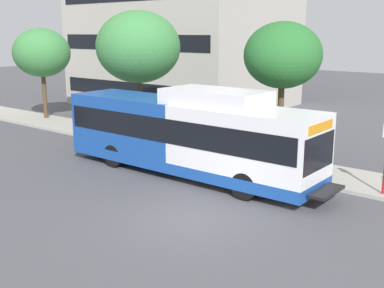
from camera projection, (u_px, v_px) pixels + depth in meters
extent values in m
plane|color=#4C4C51|center=(44.00, 174.00, 20.06)|extent=(120.00, 120.00, 0.00)
cube|color=#A8A399|center=(187.00, 149.00, 24.14)|extent=(3.00, 56.00, 0.14)
cube|color=white|center=(246.00, 145.00, 17.90)|extent=(2.54, 5.80, 2.73)
cube|color=#19479E|center=(136.00, 126.00, 21.43)|extent=(2.54, 5.80, 2.73)
cube|color=#19479E|center=(186.00, 162.00, 19.93)|extent=(2.57, 11.60, 0.44)
cube|color=black|center=(186.00, 126.00, 19.58)|extent=(2.58, 11.25, 0.96)
cube|color=black|center=(318.00, 152.00, 16.12)|extent=(2.34, 0.10, 1.24)
cube|color=orange|center=(320.00, 127.00, 15.91)|extent=(1.90, 0.08, 0.32)
cube|color=white|center=(215.00, 97.00, 18.40)|extent=(2.16, 4.06, 0.60)
cube|color=black|center=(327.00, 191.00, 16.18)|extent=(1.78, 0.60, 0.10)
cylinder|color=black|center=(245.00, 186.00, 16.89)|extent=(0.30, 1.00, 1.00)
cylinder|color=black|center=(276.00, 172.00, 18.60)|extent=(0.30, 1.00, 1.00)
cylinder|color=black|center=(114.00, 156.00, 21.02)|extent=(0.30, 1.00, 1.00)
cylinder|color=black|center=(150.00, 146.00, 22.74)|extent=(0.30, 1.00, 1.00)
cylinder|color=#4C3823|center=(280.00, 122.00, 21.64)|extent=(0.28, 0.28, 3.39)
ellipsoid|color=#286B2D|center=(283.00, 55.00, 20.96)|extent=(3.43, 3.43, 2.92)
cylinder|color=#4C3823|center=(140.00, 107.00, 26.93)|extent=(0.28, 0.28, 3.13)
ellipsoid|color=#3D8442|center=(138.00, 47.00, 26.18)|extent=(4.62, 4.62, 3.93)
cylinder|color=#4C3823|center=(45.00, 96.00, 32.10)|extent=(0.28, 0.28, 2.94)
ellipsoid|color=#3D8442|center=(42.00, 53.00, 31.45)|extent=(3.72, 3.72, 3.16)
cube|color=black|center=(183.00, 83.00, 39.30)|extent=(11.85, 14.25, 1.10)
cube|color=black|center=(183.00, 41.00, 38.53)|extent=(11.85, 14.25, 1.10)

